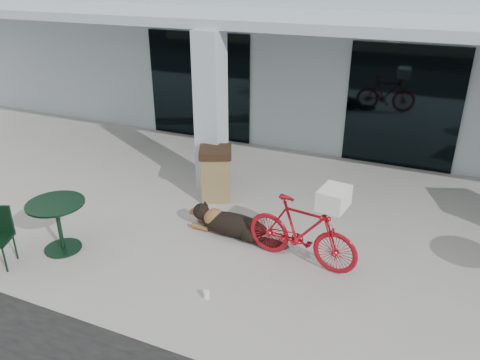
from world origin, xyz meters
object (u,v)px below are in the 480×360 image
at_px(bicycle, 301,232).
at_px(cafe_table_near, 59,226).
at_px(dog, 233,223).
at_px(trash_receptacle, 216,174).

distance_m(bicycle, cafe_table_near, 3.79).
height_order(dog, trash_receptacle, trash_receptacle).
xyz_separation_m(bicycle, dog, (-1.26, 0.30, -0.30)).
bearing_deg(cafe_table_near, dog, 32.30).
bearing_deg(dog, bicycle, -10.78).
xyz_separation_m(dog, cafe_table_near, (-2.34, -1.48, 0.19)).
xyz_separation_m(cafe_table_near, trash_receptacle, (1.45, 2.64, 0.10)).
height_order(bicycle, cafe_table_near, bicycle).
bearing_deg(dog, cafe_table_near, -145.08).
height_order(cafe_table_near, trash_receptacle, trash_receptacle).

